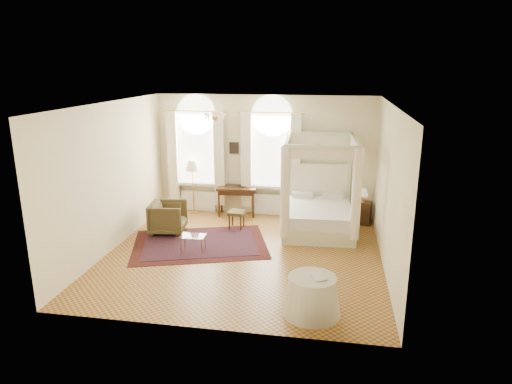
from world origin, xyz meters
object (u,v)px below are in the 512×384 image
nightstand (363,213)px  writing_desk (237,191)px  side_table (312,296)px  coffee_table (193,237)px  armchair (168,217)px  canopy_bed (318,211)px  stool (236,214)px  floor_lamp (192,168)px

nightstand → writing_desk: bearing=177.7°
nightstand → side_table: (-1.08, -4.81, 0.03)m
writing_desk → coffee_table: writing_desk is taller
nightstand → side_table: side_table is taller
armchair → writing_desk: bearing=-47.9°
canopy_bed → writing_desk: bearing=158.1°
writing_desk → coffee_table: (-0.43, -2.71, -0.36)m
side_table → nightstand: bearing=77.3°
canopy_bed → nightstand: bearing=34.5°
writing_desk → armchair: (-1.41, -1.65, -0.30)m
canopy_bed → side_table: 4.03m
canopy_bed → armchair: (-3.69, -0.73, -0.15)m
nightstand → stool: nightstand is taller
canopy_bed → side_table: (0.05, -4.03, -0.21)m
stool → armchair: bearing=-159.8°
canopy_bed → floor_lamp: canopy_bed is taller
stool → armchair: size_ratio=0.53×
nightstand → side_table: 4.93m
writing_desk → side_table: writing_desk is taller
armchair → side_table: 4.99m
canopy_bed → stool: (-2.07, -0.14, -0.16)m
canopy_bed → stool: canopy_bed is taller
nightstand → coffee_table: (-3.86, -2.57, 0.04)m
writing_desk → armchair: writing_desk is taller
side_table → stool: bearing=118.7°
floor_lamp → canopy_bed: bearing=-14.5°
stool → floor_lamp: 2.02m
coffee_table → armchair: bearing=132.7°
floor_lamp → writing_desk: bearing=0.0°
writing_desk → nightstand: bearing=-2.3°
writing_desk → stool: (0.21, -1.06, -0.31)m
canopy_bed → nightstand: (1.14, 0.78, -0.24)m
writing_desk → coffee_table: bearing=-99.1°
nightstand → floor_lamp: size_ratio=0.39×
canopy_bed → side_table: canopy_bed is taller
nightstand → floor_lamp: floor_lamp is taller
armchair → floor_lamp: (0.15, 1.65, 0.90)m
coffee_table → floor_lamp: 2.99m
nightstand → coffee_table: 4.64m
writing_desk → side_table: 5.48m
canopy_bed → armchair: 3.77m
writing_desk → floor_lamp: (-1.26, 0.00, 0.60)m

